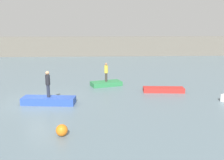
% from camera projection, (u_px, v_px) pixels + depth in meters
% --- Properties ---
extents(ground_plane, '(120.00, 120.00, 0.00)m').
position_uv_depth(ground_plane, '(43.00, 102.00, 17.72)').
color(ground_plane, slate).
extents(embankment_wall, '(80.00, 1.20, 3.63)m').
position_uv_depth(embankment_wall, '(77.00, 46.00, 45.40)').
color(embankment_wall, '#666056').
rests_on(embankment_wall, ground_plane).
extents(rowboat_blue, '(3.78, 1.48, 0.50)m').
position_uv_depth(rowboat_blue, '(49.00, 100.00, 17.18)').
color(rowboat_blue, '#2B4CAD').
rests_on(rowboat_blue, ground_plane).
extents(rowboat_green, '(3.03, 2.10, 0.40)m').
position_uv_depth(rowboat_green, '(106.00, 84.00, 22.57)').
color(rowboat_green, '#2D7F47').
rests_on(rowboat_green, ground_plane).
extents(rowboat_red, '(3.42, 1.26, 0.38)m').
position_uv_depth(rowboat_red, '(163.00, 90.00, 20.40)').
color(rowboat_red, red).
rests_on(rowboat_red, ground_plane).
extents(person_yellow_shirt, '(0.32, 0.32, 1.73)m').
position_uv_depth(person_yellow_shirt, '(106.00, 71.00, 22.33)').
color(person_yellow_shirt, '#38332D').
rests_on(person_yellow_shirt, rowboat_green).
extents(person_dark_shirt, '(0.32, 0.32, 1.85)m').
position_uv_depth(person_dark_shirt, '(48.00, 83.00, 16.91)').
color(person_dark_shirt, '#232838').
rests_on(person_dark_shirt, rowboat_blue).
extents(mooring_buoy, '(0.59, 0.59, 0.59)m').
position_uv_depth(mooring_buoy, '(62.00, 130.00, 12.09)').
color(mooring_buoy, orange).
rests_on(mooring_buoy, ground_plane).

